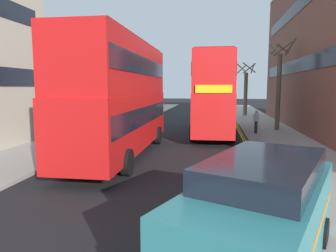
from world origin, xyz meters
TOP-DOWN VIEW (x-y plane):
  - sidewalk_right at (6.50, 16.00)m, footprint 4.00×80.00m
  - sidewalk_left at (-6.50, 16.00)m, footprint 4.00×80.00m
  - kerb_line_outer at (4.40, 14.00)m, footprint 0.10×56.00m
  - kerb_line_inner at (4.24, 14.00)m, footprint 0.10×56.00m
  - double_decker_bus_away at (-2.17, 13.09)m, footprint 2.87×10.83m
  - double_decker_bus_oncoming at (2.19, 21.02)m, footprint 2.97×10.86m
  - taxi_minivan at (3.23, 4.11)m, footprint 3.62×5.16m
  - pedestrian_far at (5.30, 20.83)m, footprint 0.34×0.22m
  - street_tree_near at (5.86, 35.00)m, footprint 2.13×2.14m
  - street_tree_mid at (7.14, 22.89)m, footprint 1.86×1.86m

SIDE VIEW (x-z plane):
  - kerb_line_outer at x=4.40m, z-range 0.00..0.01m
  - kerb_line_inner at x=4.24m, z-range 0.00..0.01m
  - sidewalk_right at x=6.50m, z-range 0.00..0.14m
  - sidewalk_left at x=-6.50m, z-range 0.00..0.14m
  - pedestrian_far at x=5.30m, z-range 0.18..1.80m
  - taxi_minivan at x=3.23m, z-range 0.01..2.13m
  - street_tree_near at x=5.86m, z-range -0.05..5.95m
  - double_decker_bus_away at x=-2.17m, z-range 0.21..5.85m
  - double_decker_bus_oncoming at x=2.19m, z-range 0.21..5.85m
  - street_tree_mid at x=7.14m, z-range 0.04..6.85m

